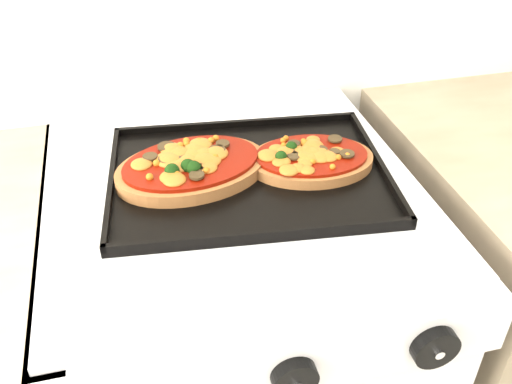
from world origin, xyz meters
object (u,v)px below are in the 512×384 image
object	(u,v)px
stove	(238,366)
baking_tray	(248,173)
pizza_left	(191,166)
pizza_right	(311,158)

from	to	relation	value
stove	baking_tray	size ratio (longest dim) A/B	2.07
stove	baking_tray	bearing A→B (deg)	19.77
pizza_left	pizza_right	bearing A→B (deg)	-5.86
baking_tray	pizza_left	size ratio (longest dim) A/B	1.80
stove	baking_tray	xyz separation A→B (m)	(0.03, 0.01, 0.47)
stove	pizza_left	distance (m)	0.49
stove	pizza_right	size ratio (longest dim) A/B	4.47
stove	pizza_left	size ratio (longest dim) A/B	3.74
baking_tray	pizza_left	xyz separation A→B (m)	(-0.09, 0.02, 0.02)
pizza_left	pizza_right	distance (m)	0.19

